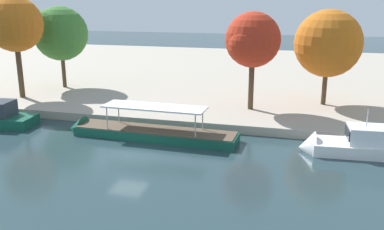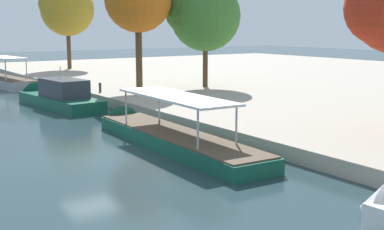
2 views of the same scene
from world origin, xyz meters
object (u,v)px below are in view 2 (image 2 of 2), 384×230
motor_yacht_1 (57,99)px  tree_4 (65,10)px  tree_1 (202,14)px  mooring_bollard_0 (100,87)px  tour_boat_0 (3,83)px  tour_boat_2 (166,139)px

motor_yacht_1 → tree_4: size_ratio=0.97×
tree_4 → tree_1: bearing=6.1°
motor_yacht_1 → mooring_bollard_0: size_ratio=13.17×
motor_yacht_1 → mooring_bollard_0: 4.23m
motor_yacht_1 → mooring_bollard_0: motor_yacht_1 is taller
tour_boat_0 → tour_boat_2: tour_boat_0 is taller
mooring_bollard_0 → tour_boat_0: bearing=-166.6°
tour_boat_0 → tree_4: bearing=-54.3°
tour_boat_2 → mooring_bollard_0: tour_boat_2 is taller
mooring_bollard_0 → tour_boat_2: bearing=-12.3°
motor_yacht_1 → tour_boat_2: 16.22m
tour_boat_2 → mooring_bollard_0: 17.47m
tour_boat_0 → mooring_bollard_0: tour_boat_0 is taller
tree_1 → tour_boat_0: bearing=-142.4°
tree_4 → tour_boat_2: bearing=-13.7°
mooring_bollard_0 → motor_yacht_1: bearing=-78.4°
tour_boat_0 → mooring_bollard_0: size_ratio=14.75×
mooring_bollard_0 → tree_4: size_ratio=0.07×
mooring_bollard_0 → tree_1: tree_1 is taller
tour_boat_0 → mooring_bollard_0: (16.38, 3.91, 0.90)m
tour_boat_2 → mooring_bollard_0: bearing=-10.5°
motor_yacht_1 → tour_boat_2: bearing=175.8°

